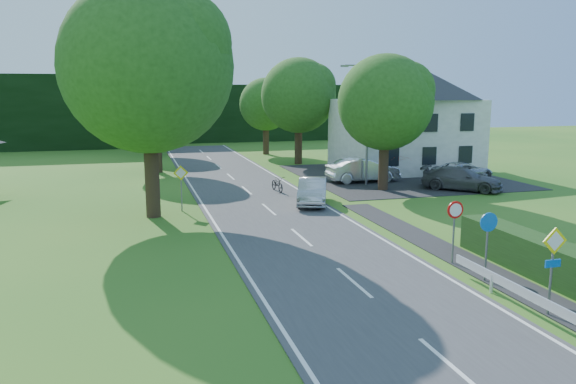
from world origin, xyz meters
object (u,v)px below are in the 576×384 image
object	(u,v)px
parked_car_silver_a	(363,170)
parked_car_silver_b	(463,171)
motorcycle	(277,184)
moving_car	(312,191)
parked_car_grey	(462,179)
streetlight	(366,119)
parked_car_red	(384,166)
parasol	(398,167)

from	to	relation	value
parked_car_silver_a	parked_car_silver_b	xyz separation A→B (m)	(7.15, -1.12, -0.20)
motorcycle	parked_car_silver_a	distance (m)	7.00
moving_car	parked_car_grey	world-z (taller)	same
parked_car_silver_a	parked_car_silver_b	size ratio (longest dim) A/B	1.10
parked_car_grey	parked_car_silver_b	distance (m)	4.32
parked_car_silver_a	parked_car_silver_b	distance (m)	7.24
streetlight	moving_car	distance (m)	8.34
moving_car	parked_car_silver_b	distance (m)	13.98
parked_car_red	streetlight	bearing A→B (deg)	130.59
streetlight	parked_car_silver_a	size ratio (longest dim) A/B	1.58
parked_car_silver_a	parasol	xyz separation A→B (m)	(3.12, 0.84, 0.01)
parked_car_silver_b	parasol	size ratio (longest dim) A/B	2.45
moving_car	parked_car_red	xyz separation A→B (m)	(8.19, 8.21, 0.05)
parked_car_silver_a	parked_car_grey	size ratio (longest dim) A/B	1.02
moving_car	parked_car_grey	xyz separation A→B (m)	(10.56, 1.71, -0.00)
moving_car	parasol	distance (m)	11.50
parked_car_silver_a	parked_car_grey	world-z (taller)	parked_car_silver_a
moving_car	parked_car_silver_b	size ratio (longest dim) A/B	0.96
streetlight	moving_car	size ratio (longest dim) A/B	1.82
moving_car	motorcycle	xyz separation A→B (m)	(-0.90, 4.37, -0.23)
parked_car_grey	parasol	size ratio (longest dim) A/B	2.66
motorcycle	parked_car_grey	size ratio (longest dim) A/B	0.37
motorcycle	parked_car_silver_b	bearing A→B (deg)	-1.99
parked_car_grey	parasol	bearing A→B (deg)	59.64
motorcycle	parked_car_red	distance (m)	9.87
streetlight	parked_car_grey	size ratio (longest dim) A/B	1.61
parked_car_grey	parked_car_silver_b	size ratio (longest dim) A/B	1.09
moving_car	parasol	xyz separation A→B (m)	(8.90, 7.28, 0.12)
parked_car_silver_b	parasol	bearing A→B (deg)	52.80
streetlight	motorcycle	world-z (taller)	streetlight
parked_car_silver_a	streetlight	bearing A→B (deg)	160.47
streetlight	parked_car_silver_b	bearing A→B (deg)	0.80
parked_car_silver_a	parasol	size ratio (longest dim) A/B	2.70
moving_car	motorcycle	size ratio (longest dim) A/B	2.36
motorcycle	parked_car_red	xyz separation A→B (m)	(9.09, 3.84, 0.28)
moving_car	parasol	size ratio (longest dim) A/B	2.34
moving_car	parked_car_red	world-z (taller)	parked_car_red
parked_car_grey	parasol	world-z (taller)	parasol
motorcycle	parasol	bearing A→B (deg)	10.64
motorcycle	parked_car_silver_a	xyz separation A→B (m)	(6.68, 2.07, 0.35)
streetlight	parked_car_grey	bearing A→B (deg)	-33.95
streetlight	parasol	bearing A→B (deg)	30.32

